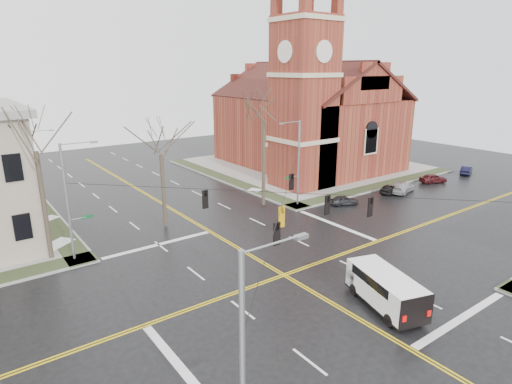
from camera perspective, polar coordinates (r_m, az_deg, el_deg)
ground at (r=31.39m, az=3.75°, el=-10.99°), size 120.00×120.00×0.00m
sidewalks at (r=31.35m, az=3.76°, el=-10.87°), size 80.00×80.00×0.17m
road_markings at (r=31.39m, az=3.76°, el=-10.99°), size 100.00×100.00×0.01m
church at (r=63.15m, az=6.76°, el=10.83°), size 24.28×27.48×27.50m
signal_pole_ne at (r=45.00m, az=5.54°, el=4.16°), size 2.75×0.22×9.00m
signal_pole_nw at (r=34.73m, az=-23.63°, el=-0.85°), size 2.75×0.22×9.00m
signal_pole_sw at (r=15.16m, az=-1.21°, el=-22.25°), size 2.75×0.22×9.00m
span_wires at (r=29.07m, az=3.98°, el=-0.08°), size 23.02×23.02×0.03m
traffic_signals at (r=28.81m, az=4.81°, el=-1.81°), size 8.21×8.26×1.30m
streetlight_north_a at (r=50.76m, az=-27.17°, el=3.26°), size 2.30×0.20×8.00m
streetlight_north_b at (r=70.32m, az=-30.02°, el=6.06°), size 2.30×0.20×8.00m
cargo_van at (r=28.33m, az=16.61°, el=-11.94°), size 3.83×6.15×2.20m
parked_car_a at (r=47.17m, az=11.66°, el=-1.09°), size 3.32×2.33×1.05m
parked_car_b at (r=52.65m, az=17.67°, el=0.31°), size 3.31×1.27×1.08m
parked_car_c at (r=53.72m, az=18.90°, el=0.66°), size 4.99×3.10×1.35m
parked_car_d at (r=59.61m, az=22.56°, el=1.71°), size 3.83×2.55×1.21m
parked_car_e at (r=66.35m, az=26.24°, el=2.64°), size 3.73×2.43×1.16m
tree_nw_far at (r=34.83m, az=-27.38°, el=5.71°), size 4.00×4.00×12.54m
tree_nw_near at (r=39.23m, az=-12.57°, el=5.53°), size 4.00×4.00×10.05m
tree_ne at (r=43.96m, az=1.05°, el=10.17°), size 4.00×4.00×13.39m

